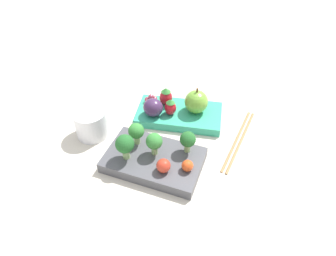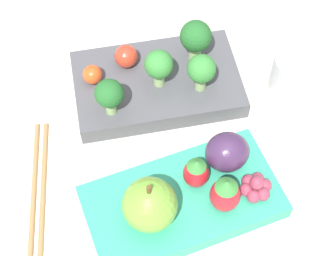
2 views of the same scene
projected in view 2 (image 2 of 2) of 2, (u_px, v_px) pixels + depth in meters
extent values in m
plane|color=beige|center=(166.00, 148.00, 0.63)|extent=(4.00, 4.00, 0.00)
cube|color=#4C4C51|center=(157.00, 84.00, 0.67)|extent=(0.20, 0.13, 0.02)
cube|color=#33A87F|center=(180.00, 202.00, 0.59)|extent=(0.21, 0.13, 0.02)
cylinder|color=#93B770|center=(111.00, 106.00, 0.63)|extent=(0.01, 0.01, 0.02)
sphere|color=#236028|center=(109.00, 93.00, 0.61)|extent=(0.03, 0.03, 0.03)
cylinder|color=#93B770|center=(159.00, 78.00, 0.65)|extent=(0.01, 0.01, 0.02)
sphere|color=#388438|center=(159.00, 64.00, 0.63)|extent=(0.03, 0.03, 0.03)
cylinder|color=#93B770|center=(201.00, 82.00, 0.64)|extent=(0.01, 0.01, 0.02)
sphere|color=#388438|center=(202.00, 69.00, 0.62)|extent=(0.03, 0.03, 0.03)
cylinder|color=#93B770|center=(195.00, 52.00, 0.67)|extent=(0.01, 0.01, 0.02)
sphere|color=#236028|center=(196.00, 36.00, 0.64)|extent=(0.04, 0.04, 0.04)
sphere|color=#DB4C1E|center=(92.00, 75.00, 0.65)|extent=(0.02, 0.02, 0.02)
sphere|color=red|center=(126.00, 56.00, 0.66)|extent=(0.03, 0.03, 0.03)
sphere|color=#70A838|center=(150.00, 205.00, 0.54)|extent=(0.05, 0.05, 0.05)
cylinder|color=brown|center=(149.00, 190.00, 0.52)|extent=(0.00, 0.00, 0.01)
ellipsoid|color=red|center=(225.00, 195.00, 0.56)|extent=(0.03, 0.03, 0.04)
cone|color=#388438|center=(227.00, 185.00, 0.54)|extent=(0.02, 0.02, 0.01)
ellipsoid|color=red|center=(196.00, 173.00, 0.57)|extent=(0.03, 0.03, 0.03)
cone|color=#388438|center=(197.00, 164.00, 0.56)|extent=(0.02, 0.02, 0.01)
ellipsoid|color=#42284C|center=(227.00, 152.00, 0.58)|extent=(0.05, 0.04, 0.04)
sphere|color=#93384C|center=(265.00, 186.00, 0.58)|extent=(0.01, 0.01, 0.01)
sphere|color=#93384C|center=(257.00, 179.00, 0.58)|extent=(0.01, 0.01, 0.01)
sphere|color=#93384C|center=(248.00, 181.00, 0.58)|extent=(0.01, 0.01, 0.01)
sphere|color=#93384C|center=(246.00, 190.00, 0.57)|extent=(0.01, 0.01, 0.01)
sphere|color=#93384C|center=(253.00, 196.00, 0.57)|extent=(0.01, 0.01, 0.01)
sphere|color=#93384C|center=(263.00, 194.00, 0.57)|extent=(0.01, 0.01, 0.01)
sphere|color=#93384C|center=(257.00, 183.00, 0.57)|extent=(0.01, 0.01, 0.01)
cylinder|color=white|center=(302.00, 76.00, 0.65)|extent=(0.07, 0.07, 0.06)
cylinder|color=#A37547|center=(42.00, 205.00, 0.59)|extent=(0.04, 0.21, 0.01)
cylinder|color=#A37547|center=(33.00, 206.00, 0.59)|extent=(0.04, 0.21, 0.01)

